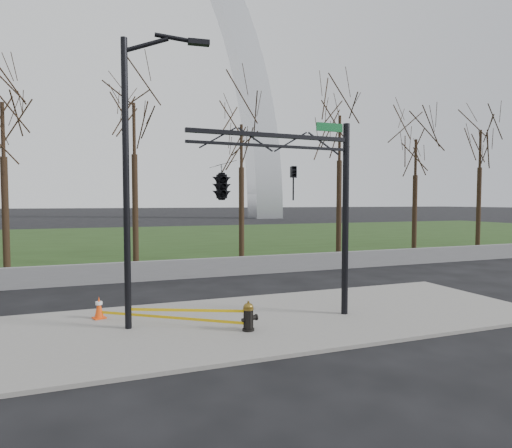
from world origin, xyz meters
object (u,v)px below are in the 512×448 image
object	(u,v)px
traffic_cone	(99,307)
traffic_signal_mast	(248,182)
street_light	(135,162)
fire_hydrant	(249,317)

from	to	relation	value
traffic_cone	traffic_signal_mast	bearing A→B (deg)	-28.80
street_light	traffic_signal_mast	world-z (taller)	street_light
fire_hydrant	traffic_signal_mast	xyz separation A→B (m)	(0.16, 0.52, 3.67)
fire_hydrant	street_light	bearing A→B (deg)	148.27
fire_hydrant	traffic_signal_mast	distance (m)	3.71
traffic_cone	street_light	distance (m)	4.59
fire_hydrant	traffic_cone	xyz separation A→B (m)	(-3.82, 2.71, -0.04)
traffic_cone	traffic_signal_mast	xyz separation A→B (m)	(3.98, -2.19, 3.72)
street_light	fire_hydrant	bearing A→B (deg)	-18.84
street_light	traffic_signal_mast	size ratio (longest dim) A/B	1.37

